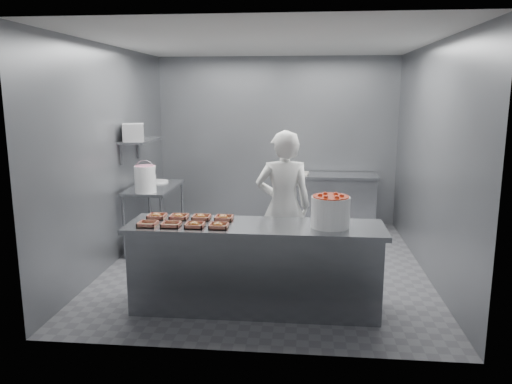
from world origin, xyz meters
The scene contains 24 objects.
floor centered at (0.00, 0.00, 0.00)m, with size 4.50×4.50×0.00m, color #4C4C51.
ceiling centered at (0.00, 0.00, 2.80)m, with size 4.50×4.50×0.00m, color white.
wall_back centered at (0.00, 2.25, 1.40)m, with size 4.00×0.04×2.80m, color slate.
wall_left centered at (-2.00, 0.00, 1.40)m, with size 0.04×4.50×2.80m, color slate.
wall_right centered at (2.00, 0.00, 1.40)m, with size 0.04×4.50×2.80m, color slate.
service_counter centered at (0.00, -1.35, 0.45)m, with size 2.60×0.70×0.90m.
prep_table centered at (-1.65, 0.60, 0.59)m, with size 0.60×1.20×0.90m.
back_counter centered at (0.90, 1.90, 0.45)m, with size 1.50×0.60×0.90m.
wall_shelf centered at (-1.82, 0.60, 1.55)m, with size 0.35×0.90×0.03m, color slate.
tray_0 centered at (-1.06, -1.51, 0.92)m, with size 0.19×0.18×0.04m.
tray_1 centered at (-0.82, -1.51, 0.92)m, with size 0.19×0.18×0.04m.
tray_2 centered at (-0.59, -1.51, 0.92)m, with size 0.19×0.18×0.06m.
tray_3 centered at (-0.35, -1.51, 0.92)m, with size 0.19×0.18×0.06m.
tray_4 centered at (-1.07, -1.19, 0.92)m, with size 0.19×0.18×0.06m.
tray_5 centered at (-0.83, -1.19, 0.92)m, with size 0.19×0.18×0.06m.
tray_6 centered at (-0.59, -1.19, 0.92)m, with size 0.19×0.18×0.06m.
tray_7 centered at (-0.35, -1.19, 0.92)m, with size 0.19×0.18×0.06m.
worker centered at (0.25, -0.48, 0.89)m, with size 0.65×0.43×1.79m, color white.
strawberry_tub centered at (0.75, -1.37, 1.07)m, with size 0.38×0.38×0.31m.
glaze_bucket centered at (-1.62, 0.16, 1.09)m, with size 0.30×0.28×0.43m.
bucket_lid centered at (-1.69, 0.91, 0.91)m, with size 0.31×0.31×0.02m, color white.
rag centered at (-1.72, 1.04, 0.91)m, with size 0.13×0.12×0.02m, color #CCB28C.
appliance centered at (-1.82, 0.33, 1.68)m, with size 0.27×0.31×0.24m, color gray.
paper_stack centered at (0.39, 1.90, 0.92)m, with size 0.30×0.22×0.04m, color silver.
Camera 1 is at (0.50, -6.19, 2.20)m, focal length 35.00 mm.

